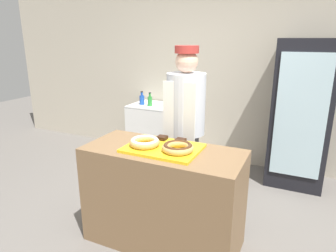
{
  "coord_description": "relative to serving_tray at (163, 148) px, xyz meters",
  "views": [
    {
      "loc": [
        1.04,
        -2.12,
        1.81
      ],
      "look_at": [
        0.0,
        0.1,
        1.08
      ],
      "focal_mm": 32.0,
      "sensor_mm": 36.0,
      "label": 1
    }
  ],
  "objects": [
    {
      "name": "serving_tray",
      "position": [
        0.0,
        0.0,
        0.0
      ],
      "size": [
        0.62,
        0.45,
        0.02
      ],
      "color": "yellow",
      "rests_on": "display_counter"
    },
    {
      "name": "bottle_blue",
      "position": [
        -1.19,
        1.72,
        -0.0
      ],
      "size": [
        0.07,
        0.07,
        0.2
      ],
      "color": "#1E4CB2",
      "rests_on": "chest_freezer"
    },
    {
      "name": "chest_freezer",
      "position": [
        -0.93,
        1.78,
        -0.49
      ],
      "size": [
        0.86,
        0.57,
        0.83
      ],
      "color": "white",
      "rests_on": "ground_plane"
    },
    {
      "name": "wall_back",
      "position": [
        0.0,
        2.13,
        0.44
      ],
      "size": [
        8.0,
        0.06,
        2.7
      ],
      "color": "#BCB29E",
      "rests_on": "ground_plane"
    },
    {
      "name": "donut_chocolate_glaze",
      "position": [
        0.15,
        -0.04,
        0.05
      ],
      "size": [
        0.26,
        0.26,
        0.06
      ],
      "color": "tan",
      "rests_on": "serving_tray"
    },
    {
      "name": "brownie_back_left",
      "position": [
        -0.09,
        0.16,
        0.03
      ],
      "size": [
        0.08,
        0.08,
        0.03
      ],
      "color": "black",
      "rests_on": "serving_tray"
    },
    {
      "name": "bottle_amber",
      "position": [
        -0.74,
        1.78,
        0.02
      ],
      "size": [
        0.06,
        0.06,
        0.24
      ],
      "color": "#99661E",
      "rests_on": "chest_freezer"
    },
    {
      "name": "beverage_fridge",
      "position": [
        1.01,
        1.78,
        -0.01
      ],
      "size": [
        0.67,
        0.59,
        1.8
      ],
      "color": "black",
      "rests_on": "ground_plane"
    },
    {
      "name": "brownie_back_right",
      "position": [
        0.09,
        0.16,
        0.03
      ],
      "size": [
        0.08,
        0.08,
        0.03
      ],
      "color": "black",
      "rests_on": "serving_tray"
    },
    {
      "name": "donut_light_glaze",
      "position": [
        -0.15,
        -0.04,
        0.05
      ],
      "size": [
        0.26,
        0.26,
        0.06
      ],
      "color": "tan",
      "rests_on": "serving_tray"
    },
    {
      "name": "bottle_green",
      "position": [
        -0.82,
        2.01,
        0.03
      ],
      "size": [
        0.07,
        0.07,
        0.28
      ],
      "color": "#2D8C38",
      "rests_on": "chest_freezer"
    },
    {
      "name": "ground_plane",
      "position": [
        0.0,
        0.0,
        -0.91
      ],
      "size": [
        14.0,
        14.0,
        0.0
      ],
      "primitive_type": "plane",
      "color": "#66605B"
    },
    {
      "name": "bottle_green_b",
      "position": [
        -1.04,
        1.68,
        -0.0
      ],
      "size": [
        0.07,
        0.07,
        0.2
      ],
      "color": "#2D8C38",
      "rests_on": "chest_freezer"
    },
    {
      "name": "display_counter",
      "position": [
        0.0,
        0.0,
        -0.46
      ],
      "size": [
        1.36,
        0.61,
        0.9
      ],
      "color": "brown",
      "rests_on": "ground_plane"
    },
    {
      "name": "baker_person",
      "position": [
        -0.07,
        0.67,
        -0.0
      ],
      "size": [
        0.4,
        0.4,
        1.73
      ],
      "color": "#4C4C51",
      "rests_on": "ground_plane"
    }
  ]
}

